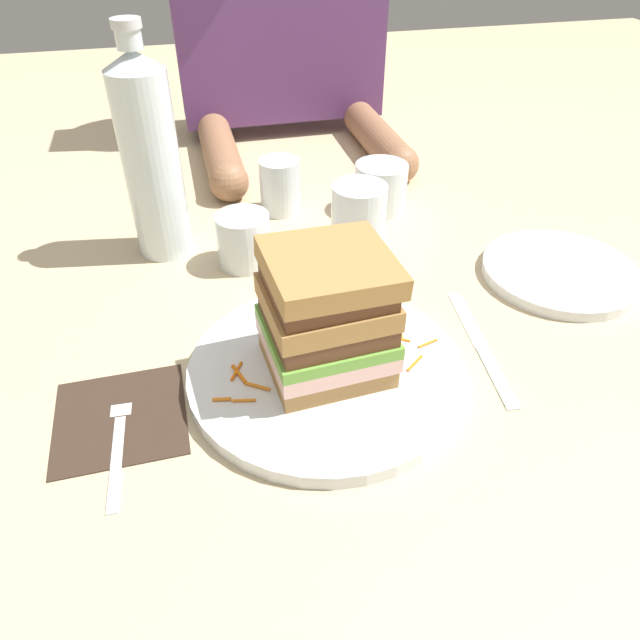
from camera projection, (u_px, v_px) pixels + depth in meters
ground_plane at (312, 378)px, 0.62m from camera, size 3.00×3.00×0.00m
main_plate at (327, 374)px, 0.61m from camera, size 0.29×0.29×0.02m
sandwich at (328, 318)px, 0.57m from camera, size 0.13×0.12×0.13m
carrot_shred_0 at (244, 400)px, 0.57m from camera, size 0.02×0.01×0.00m
carrot_shred_1 at (237, 371)px, 0.60m from camera, size 0.02×0.03×0.00m
carrot_shred_2 at (258, 386)px, 0.58m from camera, size 0.02×0.02×0.00m
carrot_shred_3 at (239, 374)px, 0.60m from camera, size 0.01×0.03×0.00m
carrot_shred_4 at (222, 399)px, 0.57m from camera, size 0.02×0.01×0.00m
carrot_shred_5 at (399, 352)px, 0.62m from camera, size 0.02×0.02×0.00m
carrot_shred_6 at (395, 337)px, 0.64m from camera, size 0.03×0.02×0.00m
carrot_shred_7 at (415, 363)px, 0.61m from camera, size 0.02×0.02×0.00m
carrot_shred_8 at (400, 341)px, 0.64m from camera, size 0.01×0.02×0.00m
carrot_shred_9 at (428, 343)px, 0.64m from camera, size 0.02×0.01×0.00m
carrot_shred_10 at (390, 345)px, 0.63m from camera, size 0.02×0.02×0.00m
napkin_dark at (120, 417)px, 0.57m from camera, size 0.13×0.13×0.00m
fork at (118, 432)px, 0.55m from camera, size 0.02×0.17×0.00m
knife at (482, 348)px, 0.65m from camera, size 0.04×0.20×0.00m
juice_glass at (358, 222)px, 0.80m from camera, size 0.07×0.07×0.09m
water_bottle at (150, 157)px, 0.74m from camera, size 0.07×0.07×0.29m
empty_tumbler_0 at (280, 186)px, 0.89m from camera, size 0.06×0.06×0.08m
empty_tumbler_1 at (244, 240)px, 0.77m from camera, size 0.07×0.07×0.07m
empty_tumbler_2 at (381, 187)px, 0.90m from camera, size 0.08×0.08×0.07m
side_plate at (560, 272)px, 0.77m from camera, size 0.20×0.20×0.01m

